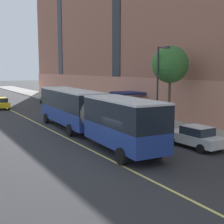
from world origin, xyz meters
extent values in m
plane|color=#303033|center=(0.00, 0.00, 0.00)|extent=(260.00, 260.00, 0.00)
cube|color=#9E9B93|center=(9.32, 3.00, 0.07)|extent=(4.99, 160.00, 0.15)
cube|color=navy|center=(10.21, 15.29, 2.60)|extent=(3.20, 3.40, 0.24)
cube|color=#1E232B|center=(11.76, 20.62, 14.27)|extent=(0.10, 2.00, 19.72)
cube|color=#1E232B|center=(11.76, 41.25, 14.27)|extent=(0.10, 2.00, 19.72)
cube|color=navy|center=(0.78, 10.58, 1.26)|extent=(3.02, 10.71, 1.29)
cube|color=black|center=(0.78, 10.58, 2.69)|extent=(3.03, 10.71, 1.57)
cube|color=white|center=(0.78, 10.58, 3.54)|extent=(3.04, 10.71, 0.12)
cube|color=#19232D|center=(1.04, 15.90, 2.53)|extent=(2.31, 0.19, 1.18)
cube|color=orange|center=(1.04, 15.91, 3.30)|extent=(1.76, 0.15, 0.28)
cube|color=black|center=(1.04, 15.92, 0.72)|extent=(2.46, 0.24, 0.24)
cube|color=white|center=(0.17, 15.97, 0.97)|extent=(0.28, 0.07, 0.18)
cube|color=white|center=(1.92, 15.88, 0.97)|extent=(0.28, 0.07, 0.18)
cylinder|color=#595651|center=(0.50, 4.79, 2.05)|extent=(2.43, 1.11, 2.38)
cube|color=navy|center=(0.31, 0.76, 1.26)|extent=(2.85, 7.17, 1.29)
cube|color=black|center=(0.31, 0.76, 2.69)|extent=(2.86, 7.17, 1.57)
cube|color=white|center=(0.31, 0.76, 3.54)|extent=(2.87, 7.17, 0.12)
cylinder|color=black|center=(-0.29, 14.35, 0.50)|extent=(0.35, 1.01, 1.00)
cylinder|color=black|center=(2.22, 14.22, 0.50)|extent=(0.35, 1.01, 1.00)
cylinder|color=black|center=(-0.62, 7.46, 0.50)|extent=(0.35, 1.01, 1.00)
cylinder|color=black|center=(1.88, 7.34, 0.50)|extent=(0.35, 1.01, 1.00)
cylinder|color=black|center=(-1.04, -1.12, 0.50)|extent=(0.35, 1.01, 1.00)
cylinder|color=black|center=(1.47, -1.24, 0.50)|extent=(0.35, 1.01, 1.00)
cube|color=#23603D|center=(5.62, 30.71, 0.64)|extent=(1.88, 4.37, 0.64)
cube|color=#232D38|center=(5.61, 30.49, 1.24)|extent=(1.59, 1.99, 0.56)
cube|color=#23603D|center=(5.61, 30.49, 1.54)|extent=(1.56, 1.90, 0.04)
cylinder|color=black|center=(4.81, 32.07, 0.32)|extent=(0.24, 0.65, 0.64)
cylinder|color=black|center=(6.52, 32.02, 0.32)|extent=(0.24, 0.65, 0.64)
cylinder|color=black|center=(4.72, 29.40, 0.32)|extent=(0.24, 0.65, 0.64)
cylinder|color=black|center=(6.42, 29.35, 0.32)|extent=(0.24, 0.65, 0.64)
cube|color=#BCAD89|center=(5.49, 7.43, 0.64)|extent=(1.93, 4.81, 0.64)
cube|color=#232D38|center=(5.50, 7.19, 1.24)|extent=(1.65, 2.18, 0.56)
cube|color=#BCAD89|center=(5.50, 7.19, 1.54)|extent=(1.62, 2.09, 0.04)
cylinder|color=black|center=(4.57, 8.89, 0.32)|extent=(0.23, 0.64, 0.64)
cylinder|color=black|center=(6.36, 8.93, 0.32)|extent=(0.23, 0.64, 0.64)
cylinder|color=black|center=(4.63, 5.93, 0.32)|extent=(0.23, 0.64, 0.64)
cylinder|color=black|center=(6.42, 5.97, 0.32)|extent=(0.23, 0.64, 0.64)
cube|color=silver|center=(5.48, -0.39, 0.64)|extent=(1.86, 4.42, 0.64)
cube|color=#232D38|center=(5.48, -0.60, 1.24)|extent=(1.58, 2.01, 0.56)
cube|color=silver|center=(5.48, -0.60, 1.54)|extent=(1.54, 1.92, 0.04)
cylinder|color=black|center=(4.59, 0.93, 0.32)|extent=(0.24, 0.65, 0.64)
cylinder|color=black|center=(6.27, 0.99, 0.32)|extent=(0.24, 0.65, 0.64)
cylinder|color=black|center=(4.68, -1.77, 0.32)|extent=(0.24, 0.65, 0.64)
cylinder|color=black|center=(6.36, -1.71, 0.32)|extent=(0.24, 0.65, 0.64)
cube|color=#4C4C51|center=(5.70, 19.18, 0.64)|extent=(1.80, 4.70, 0.64)
cube|color=#232D38|center=(5.70, 18.95, 1.24)|extent=(1.56, 2.12, 0.56)
cube|color=#4C4C51|center=(5.70, 18.95, 1.54)|extent=(1.52, 2.03, 0.04)
cylinder|color=black|center=(4.87, 20.64, 0.32)|extent=(0.23, 0.64, 0.64)
cylinder|color=black|center=(6.57, 20.62, 0.32)|extent=(0.23, 0.64, 0.64)
cylinder|color=black|center=(4.83, 17.74, 0.32)|extent=(0.23, 0.64, 0.64)
cylinder|color=black|center=(6.54, 17.72, 0.32)|extent=(0.23, 0.64, 0.64)
cube|color=yellow|center=(-1.94, 28.59, 0.64)|extent=(1.87, 4.41, 0.64)
cube|color=#232D38|center=(-1.94, 28.37, 1.24)|extent=(1.58, 2.01, 0.56)
cube|color=yellow|center=(-1.94, 28.37, 1.54)|extent=(1.55, 1.92, 0.04)
cylinder|color=black|center=(-1.05, 29.91, 0.32)|extent=(0.24, 0.65, 0.64)
cylinder|color=black|center=(-1.13, 27.21, 0.32)|extent=(0.24, 0.65, 0.64)
cylinder|color=brown|center=(9.14, 6.61, 2.54)|extent=(0.25, 0.25, 4.78)
sphere|color=#387533|center=(9.14, 6.61, 5.88)|extent=(3.43, 3.43, 3.43)
cylinder|color=#2D2D30|center=(7.42, 6.26, 3.79)|extent=(0.16, 0.16, 7.28)
cylinder|color=#2D2D30|center=(7.42, 5.71, 7.33)|extent=(0.10, 1.10, 0.10)
cube|color=#3D3D3F|center=(7.42, 5.16, 7.28)|extent=(0.36, 0.60, 0.20)
cube|color=#E0D66B|center=(-1.11, 3.00, 0.00)|extent=(0.16, 140.00, 0.01)
camera|label=1|loc=(-10.30, -15.85, 5.50)|focal=50.00mm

